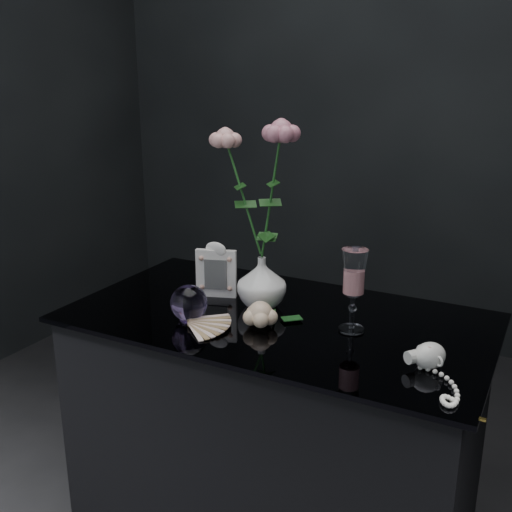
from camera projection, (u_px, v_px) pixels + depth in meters
The scene contains 9 objects.
table at pixel (276, 445), 1.62m from camera, with size 1.05×0.58×0.76m.
vase at pixel (262, 282), 1.55m from camera, with size 0.13×0.13×0.13m, color white.
wine_glass at pixel (353, 291), 1.40m from camera, with size 0.06×0.06×0.20m, color white, non-canonical shape.
picture_frame at pixel (216, 269), 1.62m from camera, with size 0.11×0.09×0.15m, color white, non-canonical shape.
paperweight at pixel (189, 303), 1.47m from camera, with size 0.09×0.09×0.09m, color #A180D0, non-canonical shape.
paper_fan at pixel (190, 322), 1.45m from camera, with size 0.20×0.16×0.02m, color beige, non-canonical shape.
loose_rose at pixel (260, 314), 1.44m from camera, with size 0.14×0.19×0.06m, color #FFCCA4, non-canonical shape.
pearl_jar at pixel (430, 355), 1.24m from camera, with size 0.20×0.20×0.06m, color white, non-canonical shape.
roses at pixel (256, 183), 1.49m from camera, with size 0.22×0.10×0.40m.
Camera 1 is at (0.61, -1.22, 1.35)m, focal length 42.00 mm.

